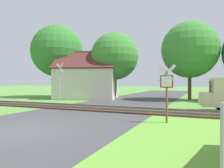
{
  "coord_description": "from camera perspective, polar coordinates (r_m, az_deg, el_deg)",
  "views": [
    {
      "loc": [
        6.89,
        -6.49,
        1.99
      ],
      "look_at": [
        0.5,
        8.45,
        1.8
      ],
      "focal_mm": 35.0,
      "sensor_mm": 36.0,
      "label": 1
    }
  ],
  "objects": [
    {
      "name": "tree_center",
      "position": [
        25.43,
        0.66,
        7.23
      ],
      "size": [
        5.47,
        5.47,
        7.64
      ],
      "color": "#513823",
      "rests_on": "ground"
    },
    {
      "name": "crossing_sign_far",
      "position": [
        20.29,
        -13.58,
        0.95
      ],
      "size": [
        0.86,
        0.21,
        3.65
      ],
      "rotation": [
        0.0,
        0.0,
        -0.21
      ],
      "color": "#9E9EA5",
      "rests_on": "ground"
    },
    {
      "name": "road_asphalt",
      "position": [
        11.11,
        -15.88,
        -9.65
      ],
      "size": [
        8.15,
        80.0,
        0.01
      ],
      "primitive_type": "cube",
      "color": "#424244",
      "rests_on": "ground"
    },
    {
      "name": "rail_track",
      "position": [
        15.67,
        -3.14,
        -6.41
      ],
      "size": [
        60.0,
        2.6,
        0.22
      ],
      "color": "#422D1E",
      "rests_on": "ground"
    },
    {
      "name": "tree_left",
      "position": [
        28.89,
        -14.15,
        8.34
      ],
      "size": [
        6.51,
        6.51,
        9.12
      ],
      "color": "#513823",
      "rests_on": "ground"
    },
    {
      "name": "ground_plane",
      "position": [
        9.67,
        -23.51,
        -11.25
      ],
      "size": [
        160.0,
        160.0,
        0.0
      ],
      "primitive_type": "plane",
      "color": "#5B933D"
    },
    {
      "name": "stop_sign_near",
      "position": [
        10.76,
        14.1,
        -0.98
      ],
      "size": [
        0.88,
        0.16,
        2.81
      ],
      "rotation": [
        0.0,
        0.0,
        3.2
      ],
      "color": "brown",
      "rests_on": "ground"
    },
    {
      "name": "house",
      "position": [
        25.96,
        -6.37,
        0.52
      ],
      "size": [
        8.28,
        7.59,
        5.6
      ],
      "rotation": [
        0.0,
        0.0,
        0.26
      ],
      "color": "beige",
      "rests_on": "ground"
    },
    {
      "name": "tree_right",
      "position": [
        25.17,
        19.66,
        8.42
      ],
      "size": [
        6.07,
        6.07,
        8.44
      ],
      "color": "#513823",
      "rests_on": "ground"
    }
  ]
}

